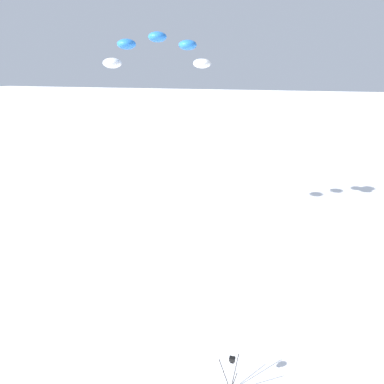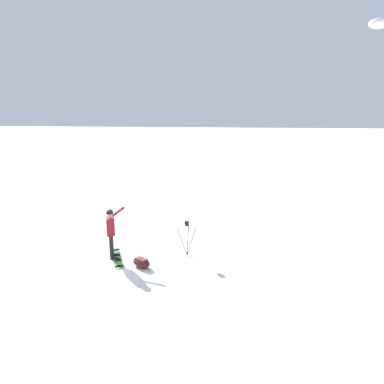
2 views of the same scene
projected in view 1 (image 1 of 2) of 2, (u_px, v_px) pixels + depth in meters
The scene contains 2 objects.
traction_kite at pixel (158, 51), 15.00m from camera, with size 3.13×4.76×1.53m.
camera_tripod at pixel (232, 367), 9.14m from camera, with size 0.67×0.57×1.24m.
Camera 1 is at (-4.11, -0.67, 8.56)m, focal length 31.27 mm.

